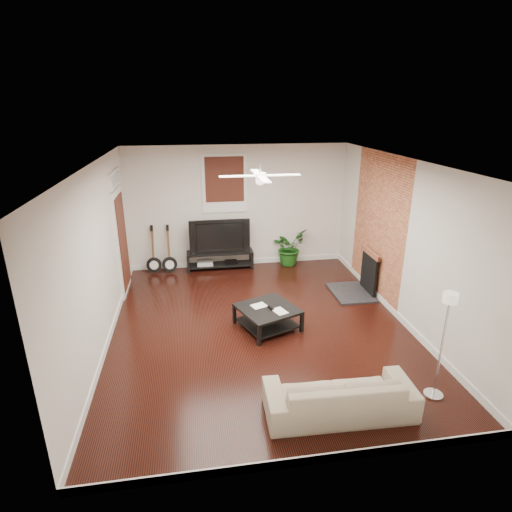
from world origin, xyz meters
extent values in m
cube|color=black|center=(0.00, 0.00, 0.00)|extent=(5.00, 6.00, 0.01)
cube|color=white|center=(0.00, 0.00, 2.80)|extent=(5.00, 6.00, 0.01)
cube|color=silver|center=(0.00, 3.00, 1.40)|extent=(5.00, 0.01, 2.80)
cube|color=silver|center=(0.00, -3.00, 1.40)|extent=(5.00, 0.01, 2.80)
cube|color=silver|center=(-2.50, 0.00, 1.40)|extent=(0.01, 6.00, 2.80)
cube|color=silver|center=(2.50, 0.00, 1.40)|extent=(0.01, 6.00, 2.80)
cube|color=#AB5537|center=(2.49, 1.00, 1.40)|extent=(0.02, 2.20, 2.80)
cube|color=black|center=(2.20, 1.00, 0.46)|extent=(0.80, 1.10, 0.92)
cube|color=black|center=(-0.30, 2.97, 1.95)|extent=(1.00, 0.06, 1.30)
cube|color=white|center=(-2.46, 1.90, 1.25)|extent=(0.08, 1.00, 2.50)
cube|color=black|center=(-0.46, 2.78, 0.21)|extent=(1.52, 0.41, 0.43)
imported|color=black|center=(-0.46, 2.80, 0.82)|extent=(1.36, 0.18, 0.79)
cube|color=black|center=(0.13, -0.06, 0.19)|extent=(1.16, 1.16, 0.37)
imported|color=#BEA58E|center=(0.62, -2.26, 0.27)|extent=(1.86, 0.78, 0.54)
imported|color=#1A5217|center=(1.18, 2.82, 0.43)|extent=(1.03, 1.02, 0.86)
camera|label=1|loc=(-1.06, -6.24, 3.62)|focal=29.07mm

